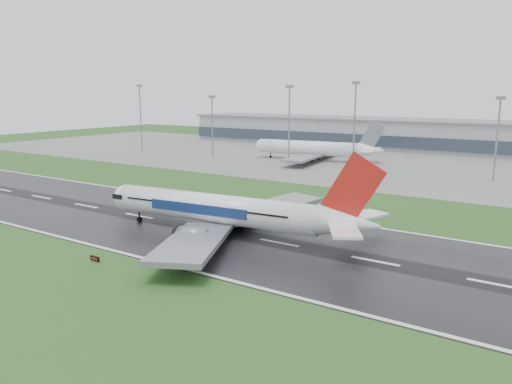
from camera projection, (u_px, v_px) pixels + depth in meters
The scene contains 12 objects.
ground at pixel (139, 216), 121.18m from camera, with size 520.00×520.00×0.00m, color #22491A.
runway at pixel (139, 216), 121.17m from camera, with size 400.00×45.00×0.10m, color black.
apron at pixel (345, 159), 223.40m from camera, with size 400.00×130.00×0.08m, color slate.
terminal at pixel (390, 134), 270.99m from camera, with size 240.00×36.00×15.00m, color gray.
main_airliner at pixel (231, 193), 102.75m from camera, with size 62.51×59.53×18.45m, color white, non-canonical shape.
parked_airliner at pixel (314, 141), 218.27m from camera, with size 60.01×55.87×17.59m, color white, non-canonical shape.
runway_sign at pixel (95, 259), 88.66m from camera, with size 2.30×0.26×1.04m, color black, non-canonical shape.
floodmast_0 at pixel (141, 119), 255.53m from camera, with size 0.64×0.64×32.54m, color gray.
floodmast_1 at pixel (212, 128), 230.62m from camera, with size 0.64×0.64×27.26m, color gray.
floodmast_2 at pixel (289, 126), 207.95m from camera, with size 0.64×0.64×31.62m, color gray.
floodmast_3 at pixel (354, 128), 192.09m from camera, with size 0.64×0.64×32.81m, color gray.
floodmast_4 at pixel (497, 141), 165.23m from camera, with size 0.64×0.64×27.42m, color gray.
Camera 1 is at (88.76, -82.31, 29.82)m, focal length 34.72 mm.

